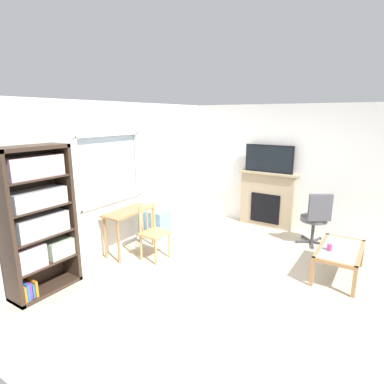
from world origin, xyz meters
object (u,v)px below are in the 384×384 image
Objects in this scene: tv at (269,159)px; sippy_cup at (330,247)px; fireplace at (267,199)px; desk_under_window at (129,218)px; coffee_table at (340,252)px; office_chair at (316,216)px; bookshelf at (37,218)px; plastic_drawer_unit at (158,224)px; wooden_chair at (153,232)px.

tv is 2.47m from sippy_cup.
tv reaches higher than fireplace.
desk_under_window reaches higher than sippy_cup.
coffee_table is (-1.53, -1.67, -0.22)m from fireplace.
coffee_table is at bearing -132.11° from tv.
bookshelf is at bearing 142.59° from office_chair.
tv is (1.73, -1.59, 1.20)m from plastic_drawer_unit.
tv is at bearing 47.89° from coffee_table.
plastic_drawer_unit is (0.81, 0.56, -0.20)m from wooden_chair.
sippy_cup is (0.88, -2.57, 0.02)m from wooden_chair.
desk_under_window is at bearing 91.73° from wooden_chair.
coffee_table is (1.03, -2.69, -0.09)m from wooden_chair.
desk_under_window is at bearing 148.99° from tv.
plastic_drawer_unit is at bearing 137.76° from fireplace.
plastic_drawer_unit is at bearing 3.46° from desk_under_window.
office_chair is at bearing -114.52° from tv.
bookshelf is at bearing 128.14° from coffee_table.
bookshelf reaches higher than fireplace.
plastic_drawer_unit is at bearing 137.46° from tv.
desk_under_window reaches higher than coffee_table.
office_chair reaches higher than plastic_drawer_unit.
wooden_chair is at bearing 158.22° from fireplace.
plastic_drawer_unit is 5.81× the size of sippy_cup.
desk_under_window is 1.05× the size of wooden_chair.
fireplace is 13.74× the size of sippy_cup.
sippy_cup reaches higher than coffee_table.
bookshelf reaches higher than tv.
office_chair is (1.22, -2.70, 0.29)m from plastic_drawer_unit.
wooden_chair reaches higher than desk_under_window.
bookshelf is 1.97× the size of office_chair.
tv reaches higher than wooden_chair.
bookshelf is at bearing 176.06° from desk_under_window.
desk_under_window is 0.93× the size of tv.
office_chair is (-0.53, -1.11, -0.04)m from fireplace.
sippy_cup is (0.89, -3.08, -0.14)m from desk_under_window.
fireplace is (4.13, -1.64, -0.44)m from bookshelf.
wooden_chair is 0.83× the size of coffee_table.
wooden_chair is 10.00× the size of sippy_cup.
bookshelf is at bearing 158.31° from fireplace.
tv is at bearing -21.78° from bookshelf.
bookshelf reaches higher than desk_under_window.
plastic_drawer_unit is 0.52× the size of tv.
bookshelf is 2.09× the size of desk_under_window.
tv is (2.55, -1.54, 0.85)m from desk_under_window.
fireplace is at bearing -21.78° from wooden_chair.
desk_under_window is 0.76× the size of fireplace.
bookshelf reaches higher than coffee_table.
tv is at bearing -31.01° from desk_under_window.
sippy_cup is at bearing -52.46° from bookshelf.
office_chair reaches higher than sippy_cup.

